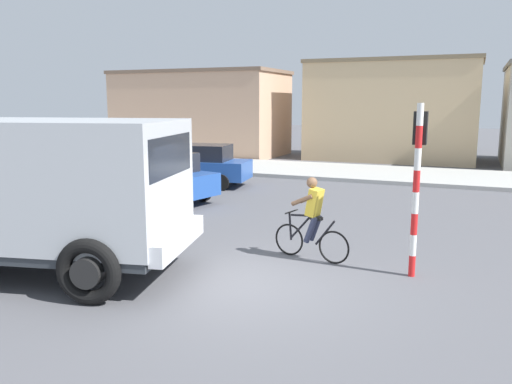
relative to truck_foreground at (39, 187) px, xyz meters
name	(u,v)px	position (x,y,z in m)	size (l,w,h in m)	color
ground_plane	(247,283)	(3.75, 1.01, -1.67)	(120.00, 120.00, 0.00)	#56565B
sidewalk_far	(383,174)	(3.75, 15.77, -1.59)	(80.00, 5.00, 0.16)	#ADADA8
truck_foreground	(39,187)	(0.00, 0.00, 0.00)	(5.83, 3.70, 2.90)	#B2B7BC
cyclist	(312,219)	(4.40, 2.82, -0.80)	(1.70, 0.57, 1.72)	black
traffic_light_pole	(418,166)	(6.44, 2.63, 0.40)	(0.24, 0.43, 3.20)	red
car_red_near	(198,165)	(-2.39, 10.22, -0.85)	(4.22, 2.35, 1.60)	#234C9E
car_white_mid	(158,176)	(-2.06, 6.96, -0.85)	(4.27, 2.53, 1.60)	#234C9E
building_corner_left	(201,113)	(-8.20, 21.07, 0.85)	(10.11, 5.39, 5.02)	tan
building_mid_block	(393,110)	(3.04, 22.69, 1.06)	(9.12, 5.24, 5.45)	#D1B284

